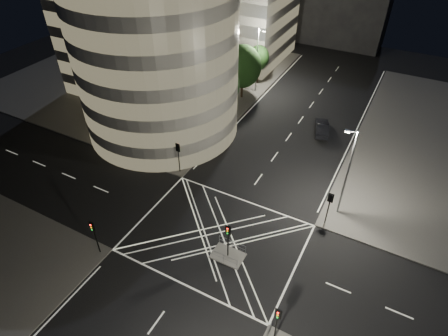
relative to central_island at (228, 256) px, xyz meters
The scene contains 20 objects.
ground 2.50m from the central_island, 143.13° to the left, with size 120.00×120.00×0.00m, color black.
sidewalk_far_left 42.11m from the central_island, 137.41° to the left, with size 42.00×42.00×0.15m, color #54514F.
central_island is the anchor object (origin of this frame).
office_tower_curved 32.93m from the central_island, 138.33° to the left, with size 30.00×29.00×27.20m.
tree_a 17.09m from the central_island, 139.97° to the left, with size 5.00×5.00×7.87m.
tree_b 21.42m from the central_island, 127.15° to the left, with size 5.24×5.24×8.45m.
tree_c 26.15m from the central_island, 119.05° to the left, with size 4.52×4.52×7.14m.
tree_d 31.54m from the central_island, 113.68° to the left, with size 5.68×5.68×8.34m.
tree_e 36.95m from the central_island, 109.92° to the left, with size 3.47×3.47×6.27m.
traffic_signal_fl 13.91m from the central_island, 142.46° to the left, with size 0.55×0.22×4.00m.
traffic_signal_nl 12.36m from the central_island, 153.86° to the right, with size 0.55×0.22×4.00m.
traffic_signal_fr 11.10m from the central_island, 50.67° to the left, with size 0.55×0.22×4.00m.
traffic_signal_nr 9.08m from the central_island, 37.93° to the right, with size 0.55×0.22×4.00m.
traffic_signal_island 2.84m from the central_island, ahead, with size 0.55×0.22×4.00m.
street_lamp_left_near 18.52m from the central_island, 130.27° to the left, with size 1.25×0.25×10.00m.
street_lamp_left_far 33.95m from the central_island, 109.95° to the left, with size 1.25×0.25×10.00m.
street_lamp_right_far 13.98m from the central_island, 54.70° to the left, with size 1.25×0.25×10.00m.
railing_island_south 1.10m from the central_island, 90.00° to the right, with size 2.80×0.06×1.10m, color slate.
railing_island_north 1.10m from the central_island, 90.00° to the left, with size 2.80×0.06×1.10m, color slate.
sedan 24.71m from the central_island, 86.46° to the left, with size 1.66×4.76×1.57m, color black.
Camera 1 is at (12.12, -21.18, 28.29)m, focal length 30.00 mm.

